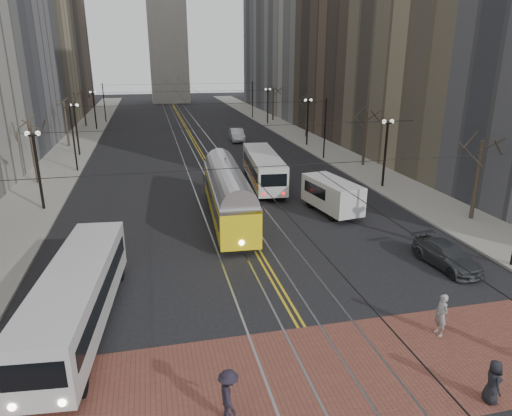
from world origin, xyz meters
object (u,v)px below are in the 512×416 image
cargo_van (332,197)px  sedan_parked (447,255)px  pedestrian_a (493,382)px  pedestrian_b (441,315)px  pedestrian_d (229,395)px  streetcar (228,199)px  transit_bus (78,299)px  sedan_grey (258,151)px  rear_bus (263,170)px  sedan_silver (237,135)px

cargo_van → sedan_parked: bearing=-84.1°
sedan_parked → pedestrian_a: 10.56m
pedestrian_b → pedestrian_d: size_ratio=1.01×
streetcar → pedestrian_a: bearing=-71.3°
transit_bus → pedestrian_d: transit_bus is taller
sedan_parked → pedestrian_a: (-4.82, -9.40, 0.15)m
pedestrian_a → pedestrian_b: size_ratio=0.86×
pedestrian_a → pedestrian_d: (-8.52, 1.19, 0.11)m
transit_bus → streetcar: (8.30, 11.78, 0.15)m
transit_bus → sedan_parked: size_ratio=2.47×
pedestrian_d → sedan_grey: bearing=-19.1°
pedestrian_d → cargo_van: bearing=-34.9°
pedestrian_b → pedestrian_d: 9.52m
streetcar → sedan_grey: (6.70, 19.21, -0.70)m
rear_bus → sedan_grey: rear_bus is taller
streetcar → sedan_grey: size_ratio=2.69×
sedan_grey → pedestrian_a: bearing=-92.7°
sedan_silver → pedestrian_a: 49.98m
cargo_van → pedestrian_d: 20.98m
sedan_silver → transit_bus: bearing=-105.4°
sedan_parked → pedestrian_b: size_ratio=2.45×
streetcar → pedestrian_b: (6.03, -15.62, -0.60)m
streetcar → transit_bus: bearing=-122.0°
streetcar → rear_bus: size_ratio=1.18×
transit_bus → pedestrian_b: bearing=-9.3°
sedan_grey → transit_bus: bearing=-116.6°
streetcar → sedan_grey: 20.36m
transit_bus → rear_bus: 23.66m
sedan_silver → pedestrian_b: (-0.37, -46.18, 0.10)m
streetcar → sedan_silver: bearing=81.3°
sedan_silver → pedestrian_b: pedestrian_b is taller
sedan_grey → pedestrian_a: sedan_grey is taller
cargo_van → pedestrian_d: size_ratio=3.08×
sedan_parked → pedestrian_d: size_ratio=2.48×
sedan_parked → pedestrian_d: 15.67m
rear_bus → sedan_grey: bearing=84.1°
sedan_silver → pedestrian_d: 49.70m
pedestrian_b → pedestrian_a: bearing=-9.5°
pedestrian_b → sedan_silver: bearing=179.7°
sedan_silver → pedestrian_a: size_ratio=3.17×
cargo_van → sedan_grey: bearing=83.3°
rear_bus → sedan_silver: size_ratio=2.21×
sedan_silver → rear_bus: bearing=-91.1°
sedan_parked → pedestrian_d: (-13.34, -8.21, 0.26)m
transit_bus → sedan_silver: (14.71, 42.34, -0.55)m
transit_bus → rear_bus: size_ratio=1.00×
sedan_grey → sedan_silver: sedan_grey is taller
streetcar → pedestrian_b: streetcar is taller
transit_bus → sedan_grey: (15.00, 31.00, -0.55)m
cargo_van → sedan_parked: (2.67, -9.85, -0.57)m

